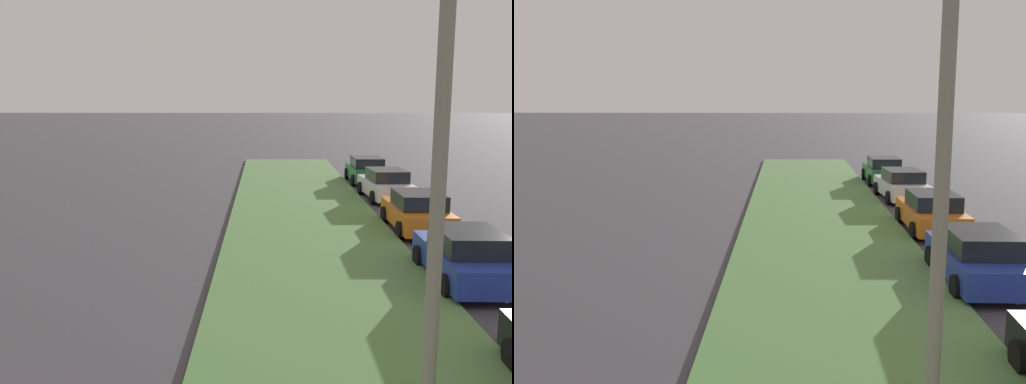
# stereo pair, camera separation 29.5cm
# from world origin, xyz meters

# --- Properties ---
(grass_median) EXTENTS (60.00, 6.00, 0.12)m
(grass_median) POSITION_xyz_m (10.00, 7.32, 0.06)
(grass_median) COLOR #517F42
(grass_median) RESTS_ON ground
(parked_car_blue) EXTENTS (4.32, 2.05, 1.47)m
(parked_car_blue) POSITION_xyz_m (11.41, 3.54, 0.72)
(parked_car_blue) COLOR #23389E
(parked_car_blue) RESTS_ON ground
(parked_car_orange) EXTENTS (4.30, 2.02, 1.47)m
(parked_car_orange) POSITION_xyz_m (17.39, 3.32, 0.72)
(parked_car_orange) COLOR orange
(parked_car_orange) RESTS_ON ground
(parked_car_white) EXTENTS (4.39, 2.20, 1.47)m
(parked_car_white) POSITION_xyz_m (23.91, 3.15, 0.72)
(parked_car_white) COLOR silver
(parked_car_white) RESTS_ON ground
(parked_car_green) EXTENTS (4.30, 2.02, 1.47)m
(parked_car_green) POSITION_xyz_m (29.23, 3.17, 0.72)
(parked_car_green) COLOR #1E6B38
(parked_car_green) RESTS_ON ground
(streetlight) EXTENTS (0.47, 2.88, 7.50)m
(streetlight) POSITION_xyz_m (5.26, 5.88, 4.39)
(streetlight) COLOR gray
(streetlight) RESTS_ON ground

